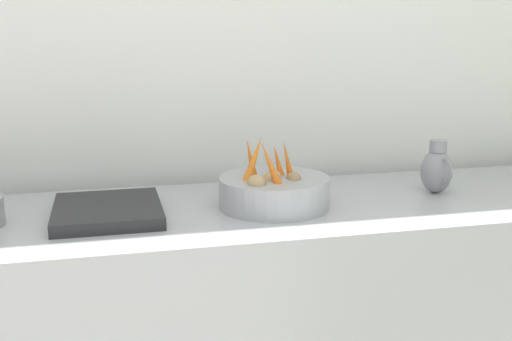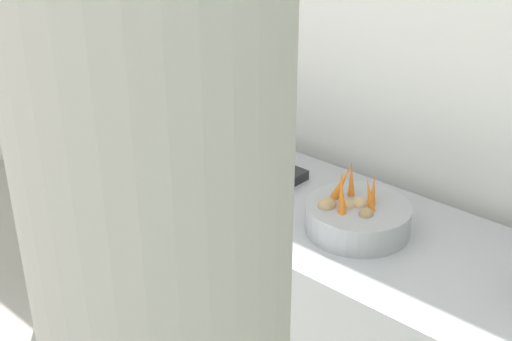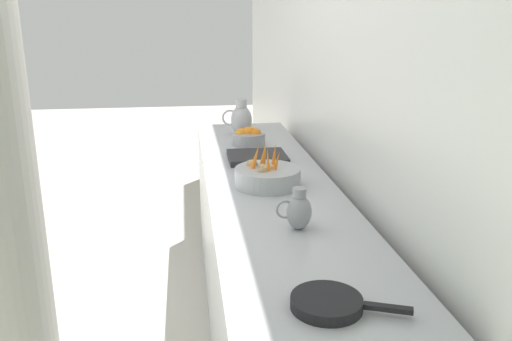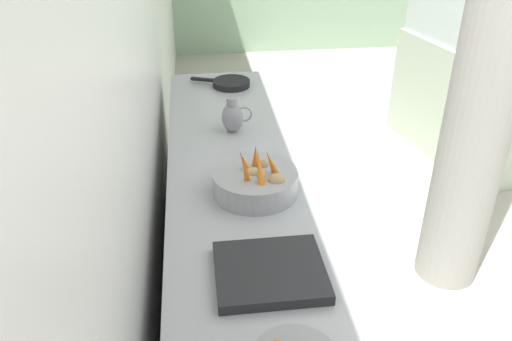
{
  "view_description": "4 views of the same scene",
  "coord_description": "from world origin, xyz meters",
  "px_view_note": "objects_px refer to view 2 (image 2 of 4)",
  "views": [
    {
      "loc": [
        0.26,
        -0.45,
        1.42
      ],
      "look_at": [
        -1.45,
        -0.03,
        1.02
      ],
      "focal_mm": 44.1,
      "sensor_mm": 36.0,
      "label": 1
    },
    {
      "loc": [
        0.1,
        1.05,
        2.01
      ],
      "look_at": [
        -1.37,
        -0.29,
        1.05
      ],
      "focal_mm": 47.66,
      "sensor_mm": 36.0,
      "label": 2
    },
    {
      "loc": [
        -1.1,
        2.53,
        1.73
      ],
      "look_at": [
        -1.44,
        0.03,
        0.98
      ],
      "focal_mm": 37.06,
      "sensor_mm": 36.0,
      "label": 3
    },
    {
      "loc": [
        -1.71,
        -1.7,
        2.01
      ],
      "look_at": [
        -1.5,
        -0.02,
        1.03
      ],
      "focal_mm": 37.11,
      "sensor_mm": 36.0,
      "label": 4
    }
  ],
  "objects_px": {
    "vegetable_colander": "(357,216)",
    "orange_bowl": "(175,141)",
    "metal_pitcher_tall": "(123,110)",
    "support_column": "(164,284)"
  },
  "relations": [
    {
      "from": "vegetable_colander",
      "to": "orange_bowl",
      "type": "bearing_deg",
      "value": -90.84
    },
    {
      "from": "metal_pitcher_tall",
      "to": "support_column",
      "type": "bearing_deg",
      "value": 54.9
    },
    {
      "from": "orange_bowl",
      "to": "metal_pitcher_tall",
      "type": "xyz_separation_m",
      "value": [
        0.02,
        -0.3,
        0.06
      ]
    },
    {
      "from": "vegetable_colander",
      "to": "support_column",
      "type": "bearing_deg",
      "value": 21.1
    },
    {
      "from": "metal_pitcher_tall",
      "to": "vegetable_colander",
      "type": "bearing_deg",
      "value": 90.29
    },
    {
      "from": "vegetable_colander",
      "to": "metal_pitcher_tall",
      "type": "xyz_separation_m",
      "value": [
        0.01,
        -1.17,
        0.06
      ]
    },
    {
      "from": "vegetable_colander",
      "to": "metal_pitcher_tall",
      "type": "bearing_deg",
      "value": -89.71
    },
    {
      "from": "orange_bowl",
      "to": "support_column",
      "type": "xyz_separation_m",
      "value": [
        1.15,
        1.31,
        0.55
      ]
    },
    {
      "from": "vegetable_colander",
      "to": "metal_pitcher_tall",
      "type": "height_order",
      "value": "metal_pitcher_tall"
    },
    {
      "from": "orange_bowl",
      "to": "support_column",
      "type": "bearing_deg",
      "value": 48.73
    }
  ]
}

